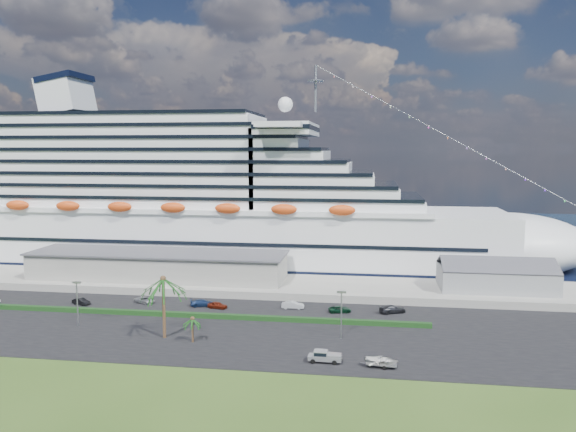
% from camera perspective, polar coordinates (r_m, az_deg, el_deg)
% --- Properties ---
extents(ground, '(420.00, 420.00, 0.00)m').
position_cam_1_polar(ground, '(94.12, -7.44, -13.29)').
color(ground, '#32511B').
rests_on(ground, ground).
extents(asphalt_lot, '(140.00, 38.00, 0.12)m').
position_cam_1_polar(asphalt_lot, '(104.15, -5.78, -11.23)').
color(asphalt_lot, black).
rests_on(asphalt_lot, ground).
extents(wharf, '(240.00, 20.00, 1.80)m').
position_cam_1_polar(wharf, '(131.16, -2.70, -7.03)').
color(wharf, gray).
rests_on(wharf, ground).
extents(water, '(420.00, 160.00, 0.02)m').
position_cam_1_polar(water, '(218.77, 1.78, -1.67)').
color(water, black).
rests_on(water, ground).
extents(cruise_ship, '(191.00, 38.00, 54.00)m').
position_cam_1_polar(cruise_ship, '(156.68, -8.81, 1.03)').
color(cruise_ship, silver).
rests_on(cruise_ship, ground).
extents(terminal_building, '(61.00, 15.00, 6.30)m').
position_cam_1_polar(terminal_building, '(137.12, -13.06, -4.83)').
color(terminal_building, gray).
rests_on(terminal_building, wharf).
extents(port_shed, '(24.00, 12.31, 7.37)m').
position_cam_1_polar(port_shed, '(131.04, 20.35, -5.90)').
color(port_shed, gray).
rests_on(port_shed, wharf).
extents(hedge, '(88.00, 1.10, 0.90)m').
position_cam_1_polar(hedge, '(110.69, -9.23, -9.92)').
color(hedge, black).
rests_on(hedge, asphalt_lot).
extents(lamp_post_left, '(1.60, 0.35, 8.27)m').
position_cam_1_polar(lamp_post_left, '(110.06, -20.63, -7.79)').
color(lamp_post_left, gray).
rests_on(lamp_post_left, asphalt_lot).
extents(lamp_post_right, '(1.60, 0.35, 8.27)m').
position_cam_1_polar(lamp_post_right, '(96.93, 5.45, -9.34)').
color(lamp_post_right, gray).
rests_on(lamp_post_right, asphalt_lot).
extents(palm_tall, '(8.82, 8.82, 11.13)m').
position_cam_1_polar(palm_tall, '(98.14, -12.56, -6.94)').
color(palm_tall, '#47301E').
rests_on(palm_tall, ground).
extents(palm_short, '(3.53, 3.53, 4.56)m').
position_cam_1_polar(palm_short, '(96.47, -9.69, -10.53)').
color(palm_short, '#47301E').
rests_on(palm_short, ground).
extents(parked_car_1, '(4.38, 2.86, 1.36)m').
position_cam_1_polar(parked_car_1, '(125.46, -20.28, -8.14)').
color(parked_car_1, black).
rests_on(parked_car_1, asphalt_lot).
extents(parked_car_2, '(4.96, 3.63, 1.25)m').
position_cam_1_polar(parked_car_2, '(122.80, -14.36, -8.28)').
color(parked_car_2, gray).
rests_on(parked_car_2, asphalt_lot).
extents(parked_car_3, '(5.29, 3.16, 1.44)m').
position_cam_1_polar(parked_car_3, '(117.99, -8.68, -8.71)').
color(parked_car_3, navy).
rests_on(parked_car_3, asphalt_lot).
extents(parked_car_4, '(4.24, 2.27, 1.37)m').
position_cam_1_polar(parked_car_4, '(116.04, -7.18, -8.97)').
color(parked_car_4, maroon).
rests_on(parked_car_4, asphalt_lot).
extents(parked_car_5, '(4.61, 1.81, 1.49)m').
position_cam_1_polar(parked_car_5, '(115.05, 0.49, -9.02)').
color(parked_car_5, silver).
rests_on(parked_car_5, asphalt_lot).
extents(parked_car_6, '(4.82, 3.00, 1.24)m').
position_cam_1_polar(parked_car_6, '(112.94, 5.29, -9.42)').
color(parked_car_6, black).
rests_on(parked_car_6, asphalt_lot).
extents(parked_car_7, '(5.79, 4.22, 1.56)m').
position_cam_1_polar(parked_car_7, '(113.98, 10.56, -9.28)').
color(parked_car_7, black).
rests_on(parked_car_7, asphalt_lot).
extents(pickup_truck, '(5.08, 2.03, 1.78)m').
position_cam_1_polar(pickup_truck, '(87.75, 3.71, -14.01)').
color(pickup_truck, black).
rests_on(pickup_truck, asphalt_lot).
extents(boat_trailer, '(5.76, 4.02, 1.62)m').
position_cam_1_polar(boat_trailer, '(86.69, 9.48, -14.29)').
color(boat_trailer, gray).
rests_on(boat_trailer, asphalt_lot).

